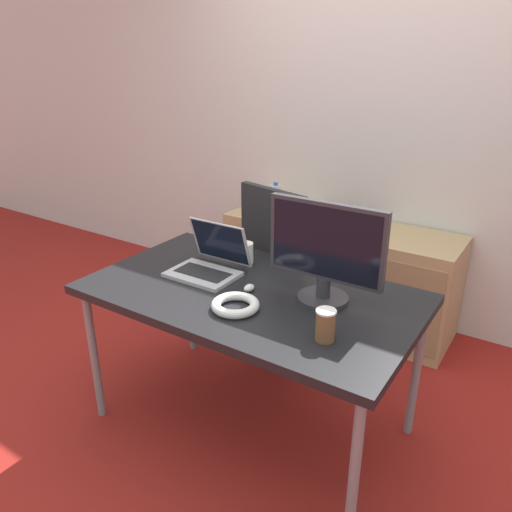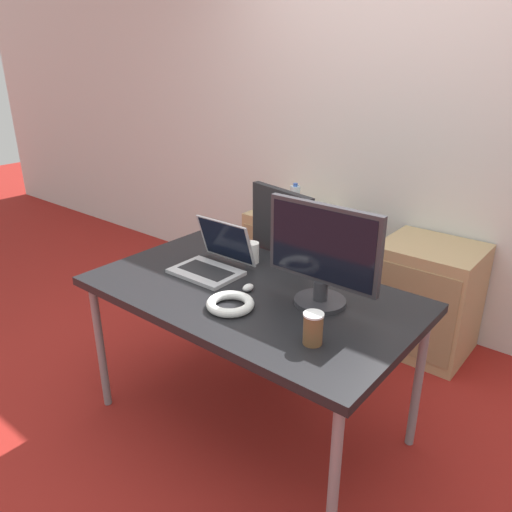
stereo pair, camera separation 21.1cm
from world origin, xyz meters
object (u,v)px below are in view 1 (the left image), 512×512
(cabinet_left, at_px, (274,257))
(water_bottle, at_px, (275,199))
(office_chair, at_px, (294,294))
(mouse, at_px, (248,288))
(cable_coil, at_px, (235,305))
(cabinet_right, at_px, (409,290))
(coffee_cup_brown, at_px, (325,325))
(monitor, at_px, (325,252))
(laptop_center, at_px, (209,263))
(coffee_cup_white, at_px, (246,253))

(cabinet_left, relative_size, water_bottle, 3.24)
(office_chair, xyz_separation_m, water_bottle, (-0.46, 0.55, 0.38))
(mouse, distance_m, cable_coil, 0.18)
(cabinet_right, relative_size, coffee_cup_brown, 5.53)
(water_bottle, bearing_deg, cabinet_right, -0.13)
(cabinet_right, relative_size, water_bottle, 3.24)
(office_chair, distance_m, monitor, 0.92)
(office_chair, height_order, water_bottle, office_chair)
(laptop_center, xyz_separation_m, mouse, (0.27, -0.06, -0.03))
(water_bottle, xyz_separation_m, mouse, (0.60, -1.22, -0.02))
(monitor, bearing_deg, cable_coil, -134.91)
(coffee_cup_white, bearing_deg, monitor, -17.52)
(water_bottle, distance_m, coffee_cup_brown, 1.76)
(water_bottle, bearing_deg, mouse, -63.96)
(water_bottle, distance_m, laptop_center, 1.20)
(cabinet_left, relative_size, coffee_cup_brown, 5.53)
(monitor, relative_size, mouse, 8.47)
(cabinet_left, relative_size, mouse, 11.33)
(office_chair, relative_size, coffee_cup_brown, 8.68)
(cabinet_right, bearing_deg, mouse, -107.71)
(office_chair, bearing_deg, coffee_cup_brown, -55.14)
(coffee_cup_white, bearing_deg, water_bottle, 112.85)
(cabinet_left, height_order, monitor, monitor)
(cabinet_right, xyz_separation_m, mouse, (-0.39, -1.22, 0.41))
(coffee_cup_white, xyz_separation_m, cable_coil, (0.24, -0.43, -0.03))
(laptop_center, relative_size, coffee_cup_brown, 2.62)
(coffee_cup_white, bearing_deg, mouse, -53.57)
(laptop_center, xyz_separation_m, cable_coil, (0.32, -0.23, -0.03))
(cabinet_right, bearing_deg, office_chair, -133.68)
(office_chair, bearing_deg, cable_coil, -77.82)
(mouse, distance_m, coffee_cup_brown, 0.50)
(water_bottle, relative_size, mouse, 3.49)
(cabinet_right, bearing_deg, coffee_cup_brown, -87.07)
(office_chair, height_order, cabinet_left, office_chair)
(office_chair, relative_size, monitor, 2.10)
(office_chair, distance_m, water_bottle, 0.81)
(cabinet_right, bearing_deg, laptop_center, -119.72)
(laptop_center, bearing_deg, water_bottle, 105.72)
(coffee_cup_brown, bearing_deg, water_bottle, 127.04)
(cabinet_left, distance_m, coffee_cup_white, 1.13)
(laptop_center, distance_m, mouse, 0.28)
(cabinet_left, bearing_deg, cable_coil, -65.06)
(monitor, xyz_separation_m, mouse, (-0.32, -0.10, -0.21))
(cabinet_left, relative_size, coffee_cup_white, 6.52)
(coffee_cup_brown, bearing_deg, mouse, 158.63)
(monitor, xyz_separation_m, coffee_cup_brown, (0.15, -0.28, -0.16))
(mouse, xyz_separation_m, cable_coil, (0.05, -0.17, 0.00))
(coffee_cup_brown, bearing_deg, laptop_center, 161.61)
(cable_coil, bearing_deg, mouse, 106.05)
(office_chair, xyz_separation_m, monitor, (0.45, -0.57, 0.56))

